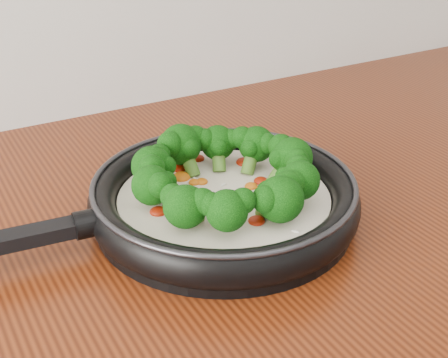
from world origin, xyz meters
TOP-DOWN VIEW (x-y plane):
  - skillet at (-0.07, 1.12)m, footprint 0.47×0.32m

SIDE VIEW (x-z plane):
  - skillet at x=-0.07m, z-range 0.89..0.97m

